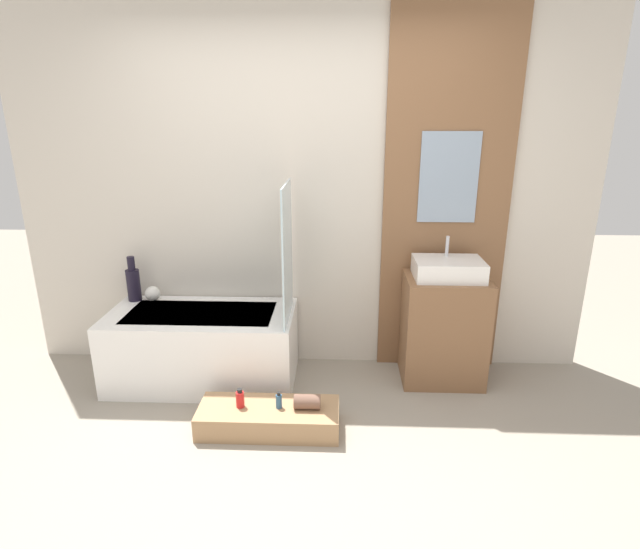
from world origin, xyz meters
TOP-DOWN VIEW (x-y plane):
  - ground_plane at (0.00, 0.00)m, footprint 12.00×12.00m
  - wall_tiled_back at (0.00, 1.58)m, footprint 4.20×0.06m
  - wall_wood_accent at (1.02, 1.53)m, footprint 0.89×0.04m
  - bathtub at (-0.71, 1.20)m, footprint 1.31×0.65m
  - glass_shower_screen at (-0.08, 1.17)m, footprint 0.01×0.55m
  - wooden_step_bench at (-0.16, 0.62)m, footprint 0.87×0.33m
  - vanity_cabinet at (1.02, 1.30)m, footprint 0.57×0.43m
  - sink at (1.02, 1.30)m, footprint 0.47×0.33m
  - vase_tall_dark at (-1.27, 1.43)m, footprint 0.10×0.10m
  - vase_round_light at (-1.13, 1.42)m, footprint 0.11×0.11m
  - bottle_soap_primary at (-0.33, 0.62)m, footprint 0.05×0.05m
  - bottle_soap_secondary at (-0.09, 0.62)m, footprint 0.04×0.04m
  - towel_roll at (0.08, 0.62)m, footprint 0.16×0.09m

SIDE VIEW (x-z plane):
  - ground_plane at x=0.00m, z-range 0.00..0.00m
  - wooden_step_bench at x=-0.16m, z-range 0.00..0.15m
  - towel_roll at x=0.08m, z-range 0.15..0.24m
  - bottle_soap_secondary at x=-0.09m, z-range 0.15..0.25m
  - bottle_soap_primary at x=-0.33m, z-range 0.15..0.27m
  - bathtub at x=-0.71m, z-range 0.00..0.53m
  - vanity_cabinet at x=1.02m, z-range 0.00..0.78m
  - vase_round_light at x=-1.13m, z-range 0.53..0.64m
  - vase_tall_dark at x=-1.27m, z-range 0.50..0.84m
  - sink at x=1.02m, z-range 0.71..0.99m
  - glass_shower_screen at x=-0.08m, z-range 0.53..1.44m
  - wall_tiled_back at x=0.00m, z-range 0.00..2.60m
  - wall_wood_accent at x=1.02m, z-range 0.01..2.61m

